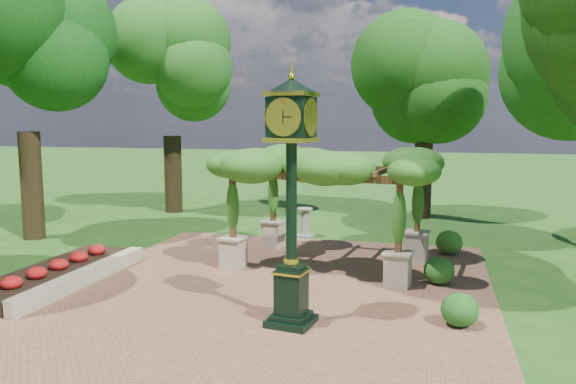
# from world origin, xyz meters

# --- Properties ---
(ground) EXTENTS (120.00, 120.00, 0.00)m
(ground) POSITION_xyz_m (0.00, 0.00, 0.00)
(ground) COLOR #1E4714
(ground) RESTS_ON ground
(brick_plaza) EXTENTS (10.00, 12.00, 0.04)m
(brick_plaza) POSITION_xyz_m (0.00, 1.00, 0.02)
(brick_plaza) COLOR brown
(brick_plaza) RESTS_ON ground
(border_wall) EXTENTS (0.35, 5.00, 0.40)m
(border_wall) POSITION_xyz_m (-4.60, 0.50, 0.20)
(border_wall) COLOR #C6B793
(border_wall) RESTS_ON ground
(flower_bed) EXTENTS (1.50, 5.00, 0.36)m
(flower_bed) POSITION_xyz_m (-5.50, 0.50, 0.18)
(flower_bed) COLOR red
(flower_bed) RESTS_ON ground
(pedestal_clock) EXTENTS (1.08, 1.08, 4.84)m
(pedestal_clock) POSITION_xyz_m (0.94, -0.84, 2.89)
(pedestal_clock) COLOR black
(pedestal_clock) RESTS_ON brick_plaza
(pergola) EXTENTS (5.53, 3.88, 3.24)m
(pergola) POSITION_xyz_m (0.76, 3.86, 2.66)
(pergola) COLOR tan
(pergola) RESTS_ON brick_plaza
(sundial) EXTENTS (0.64, 0.64, 1.01)m
(sundial) POSITION_xyz_m (-0.68, 7.37, 0.44)
(sundial) COLOR gray
(sundial) RESTS_ON ground
(shrub_front) EXTENTS (0.88, 0.88, 0.65)m
(shrub_front) POSITION_xyz_m (4.12, -0.12, 0.37)
(shrub_front) COLOR #1A4F16
(shrub_front) RESTS_ON brick_plaza
(shrub_mid) EXTENTS (0.96, 0.96, 0.67)m
(shrub_mid) POSITION_xyz_m (3.75, 2.70, 0.37)
(shrub_mid) COLOR #215618
(shrub_mid) RESTS_ON brick_plaza
(shrub_back) EXTENTS (1.01, 1.01, 0.71)m
(shrub_back) POSITION_xyz_m (4.06, 5.91, 0.40)
(shrub_back) COLOR #326B1F
(shrub_back) RESTS_ON brick_plaza
(tree_west_near) EXTENTS (3.96, 3.96, 9.32)m
(tree_west_near) POSITION_xyz_m (-9.54, 4.87, 6.38)
(tree_west_near) COLOR #312313
(tree_west_near) RESTS_ON ground
(tree_west_far) EXTENTS (3.86, 3.86, 8.54)m
(tree_west_far) POSITION_xyz_m (-7.43, 11.16, 5.82)
(tree_west_far) COLOR black
(tree_west_far) RESTS_ON ground
(tree_north) EXTENTS (3.99, 3.99, 8.44)m
(tree_north) POSITION_xyz_m (3.12, 12.39, 5.77)
(tree_north) COLOR black
(tree_north) RESTS_ON ground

